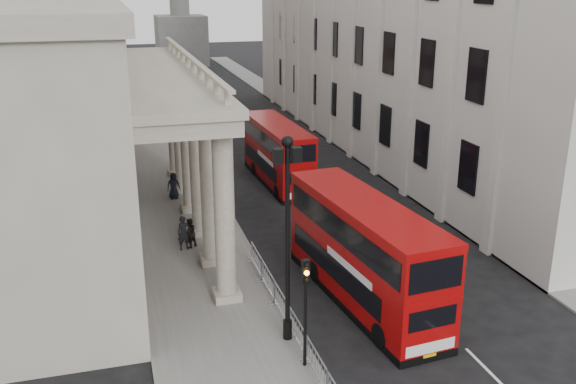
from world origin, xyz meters
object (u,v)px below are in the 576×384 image
object	(u,v)px
pedestrian_a	(184,233)
pedestrian_c	(174,186)
lamp_post_mid	(215,133)
traffic_light	(306,293)
pedestrian_b	(189,233)
lamp_post_south	(287,227)
bus_far	(278,152)
lamp_post_north	(183,91)
bus_near	(364,250)

from	to	relation	value
pedestrian_a	pedestrian_c	xyz separation A→B (m)	(0.40, 8.56, -0.06)
lamp_post_mid	traffic_light	xyz separation A→B (m)	(0.10, -18.02, -1.80)
lamp_post_mid	pedestrian_b	size ratio (longest dim) A/B	5.11
lamp_post_south	bus_far	bearing A→B (deg)	76.04
lamp_post_north	traffic_light	world-z (taller)	lamp_post_north
bus_far	pedestrian_c	xyz separation A→B (m)	(-7.55, -1.89, -1.23)
pedestrian_c	pedestrian_b	bearing A→B (deg)	-93.85
lamp_post_north	lamp_post_mid	bearing A→B (deg)	-90.00
lamp_post_mid	lamp_post_north	size ratio (longest dim) A/B	1.00
lamp_post_south	lamp_post_north	bearing A→B (deg)	90.00
pedestrian_a	pedestrian_b	xyz separation A→B (m)	(0.33, 0.23, -0.12)
pedestrian_b	bus_near	bearing A→B (deg)	97.79
pedestrian_b	pedestrian_c	xyz separation A→B (m)	(0.07, 8.33, 0.06)
lamp_post_mid	bus_near	bearing A→B (deg)	-72.91
pedestrian_b	lamp_post_north	bearing A→B (deg)	-129.34
bus_near	lamp_post_south	bearing A→B (deg)	-156.30
lamp_post_south	lamp_post_mid	world-z (taller)	same
bus_far	pedestrian_b	bearing A→B (deg)	-128.71
lamp_post_south	lamp_post_mid	distance (m)	16.00
lamp_post_mid	lamp_post_north	world-z (taller)	same
bus_far	pedestrian_a	size ratio (longest dim) A/B	5.35
bus_near	pedestrian_c	distance (m)	17.57
bus_near	pedestrian_a	bearing A→B (deg)	126.86
bus_near	pedestrian_b	xyz separation A→B (m)	(-6.72, 7.87, -1.51)
traffic_light	bus_far	distance (m)	23.05
lamp_post_north	traffic_light	xyz separation A→B (m)	(0.10, -34.02, -1.80)
bus_far	pedestrian_c	size ratio (longest dim) A/B	5.69
lamp_post_south	bus_far	world-z (taller)	lamp_post_south
pedestrian_a	pedestrian_c	size ratio (longest dim) A/B	1.06
lamp_post_mid	pedestrian_c	bearing A→B (deg)	133.66
lamp_post_mid	pedestrian_a	size ratio (longest dim) A/B	4.47
traffic_light	pedestrian_c	world-z (taller)	traffic_light
traffic_light	lamp_post_north	bearing A→B (deg)	90.17
traffic_light	pedestrian_a	size ratio (longest dim) A/B	2.31
bus_near	pedestrian_a	xyz separation A→B (m)	(-7.05, 7.64, -1.39)
lamp_post_north	pedestrian_b	xyz separation A→B (m)	(-2.53, -21.75, -3.98)
lamp_post_south	pedestrian_b	world-z (taller)	lamp_post_south
lamp_post_south	pedestrian_c	size ratio (longest dim) A/B	4.75
lamp_post_mid	bus_near	xyz separation A→B (m)	(4.19, -13.63, -2.47)
lamp_post_south	bus_near	world-z (taller)	lamp_post_south
lamp_post_north	pedestrian_c	distance (m)	14.20
bus_far	lamp_post_south	bearing A→B (deg)	-105.98
bus_far	pedestrian_c	bearing A→B (deg)	-167.95
pedestrian_b	bus_far	bearing A→B (deg)	-159.39
lamp_post_mid	bus_far	size ratio (longest dim) A/B	0.84
lamp_post_south	lamp_post_mid	size ratio (longest dim) A/B	1.00
bus_far	pedestrian_a	distance (m)	13.18
lamp_post_mid	bus_far	world-z (taller)	lamp_post_mid
bus_near	pedestrian_a	distance (m)	10.49
pedestrian_a	pedestrian_b	distance (m)	0.42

